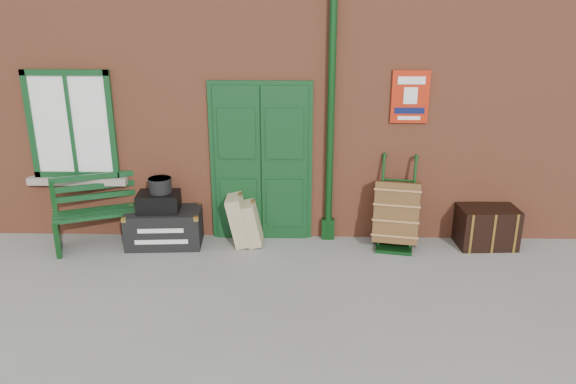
{
  "coord_description": "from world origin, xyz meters",
  "views": [
    {
      "loc": [
        0.27,
        -6.02,
        3.33
      ],
      "look_at": [
        0.1,
        0.6,
        1.0
      ],
      "focal_mm": 35.0,
      "sensor_mm": 36.0,
      "label": 1
    }
  ],
  "objects_px": {
    "bench": "(116,208)",
    "houdini_trunk": "(164,228)",
    "porter_trolley": "(396,213)",
    "dark_trunk": "(487,227)"
  },
  "relations": [
    {
      "from": "houdini_trunk",
      "to": "dark_trunk",
      "type": "bearing_deg",
      "value": -2.81
    },
    {
      "from": "houdini_trunk",
      "to": "dark_trunk",
      "type": "height_order",
      "value": "dark_trunk"
    },
    {
      "from": "dark_trunk",
      "to": "porter_trolley",
      "type": "bearing_deg",
      "value": 177.54
    },
    {
      "from": "bench",
      "to": "porter_trolley",
      "type": "xyz_separation_m",
      "value": [
        3.92,
        -0.03,
        -0.03
      ]
    },
    {
      "from": "houdini_trunk",
      "to": "porter_trolley",
      "type": "xyz_separation_m",
      "value": [
        3.23,
        0.06,
        0.23
      ]
    },
    {
      "from": "houdini_trunk",
      "to": "porter_trolley",
      "type": "distance_m",
      "value": 3.24
    },
    {
      "from": "porter_trolley",
      "to": "dark_trunk",
      "type": "bearing_deg",
      "value": 11.72
    },
    {
      "from": "bench",
      "to": "houdini_trunk",
      "type": "height_order",
      "value": "bench"
    },
    {
      "from": "porter_trolley",
      "to": "dark_trunk",
      "type": "xyz_separation_m",
      "value": [
        1.27,
        0.02,
        -0.2
      ]
    },
    {
      "from": "houdini_trunk",
      "to": "dark_trunk",
      "type": "relative_size",
      "value": 1.31
    }
  ]
}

